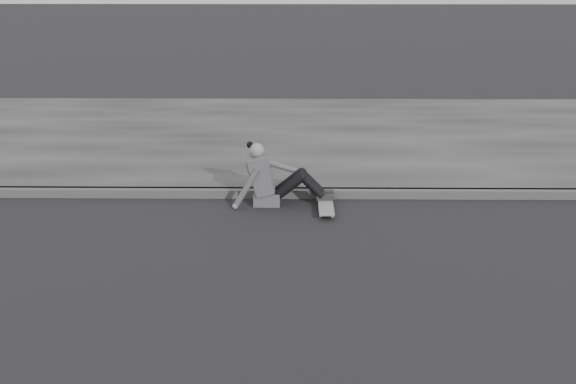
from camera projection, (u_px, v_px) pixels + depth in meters
name	position (u px, v px, depth m)	size (l,w,h in m)	color
ground	(348.00, 286.00, 6.65)	(80.00, 80.00, 0.00)	black
curb	(334.00, 193.00, 9.05)	(24.00, 0.16, 0.12)	#484848
sidewalk	(324.00, 136.00, 11.88)	(24.00, 6.00, 0.12)	#373737
skateboard	(326.00, 205.00, 8.59)	(0.20, 0.78, 0.09)	#A5A5A0
seated_woman	(271.00, 179.00, 8.72)	(1.38, 0.46, 0.88)	#525254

